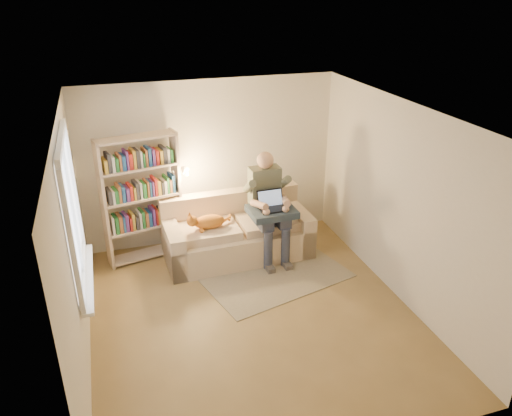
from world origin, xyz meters
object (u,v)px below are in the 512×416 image
object	(u,v)px
laptop	(276,204)
bookshelf	(141,193)
sofa	(237,235)
person	(268,201)
cat	(204,222)

from	to	relation	value
laptop	bookshelf	size ratio (longest dim) A/B	0.21
sofa	person	bearing A→B (deg)	-19.99
person	laptop	world-z (taller)	person
person	sofa	bearing A→B (deg)	160.01
sofa	cat	bearing A→B (deg)	-165.20
sofa	bookshelf	world-z (taller)	bookshelf
cat	laptop	distance (m)	1.09
cat	laptop	size ratio (longest dim) A/B	1.73
laptop	bookshelf	bearing A→B (deg)	159.07
laptop	cat	bearing A→B (deg)	170.25
sofa	person	xyz separation A→B (m)	(0.45, -0.15, 0.57)
person	bookshelf	size ratio (longest dim) A/B	0.84
bookshelf	sofa	bearing A→B (deg)	-26.60
sofa	laptop	world-z (taller)	laptop
bookshelf	person	bearing A→B (deg)	-27.59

